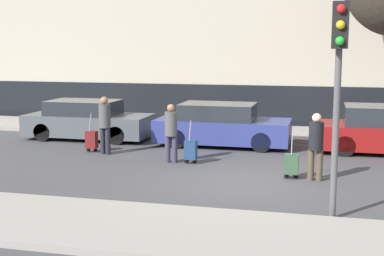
# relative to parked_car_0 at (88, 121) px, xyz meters

# --- Properties ---
(ground_plane) EXTENTS (80.00, 80.00, 0.00)m
(ground_plane) POSITION_rel_parked_car_0_xyz_m (6.07, -4.57, -0.63)
(ground_plane) COLOR #424244
(sidewalk_near) EXTENTS (28.00, 2.50, 0.12)m
(sidewalk_near) POSITION_rel_parked_car_0_xyz_m (6.07, -8.32, -0.57)
(sidewalk_near) COLOR gray
(sidewalk_near) RESTS_ON ground_plane
(sidewalk_far) EXTENTS (28.00, 3.00, 0.12)m
(sidewalk_far) POSITION_rel_parked_car_0_xyz_m (6.07, 2.43, -0.57)
(sidewalk_far) COLOR gray
(sidewalk_far) RESTS_ON ground_plane
(parked_car_0) EXTENTS (4.23, 1.73, 1.32)m
(parked_car_0) POSITION_rel_parked_car_0_xyz_m (0.00, 0.00, 0.00)
(parked_car_0) COLOR #4C5156
(parked_car_0) RESTS_ON ground_plane
(parked_car_1) EXTENTS (4.22, 1.79, 1.34)m
(parked_car_1) POSITION_rel_parked_car_0_xyz_m (4.67, -0.10, 0.01)
(parked_car_1) COLOR navy
(parked_car_1) RESTS_ON ground_plane
(pedestrian_left) EXTENTS (0.34, 0.34, 1.70)m
(pedestrian_left) POSITION_rel_parked_car_0_xyz_m (1.61, -2.28, 0.34)
(pedestrian_left) COLOR #23232D
(pedestrian_left) RESTS_ON ground_plane
(trolley_left) EXTENTS (0.34, 0.29, 1.17)m
(trolley_left) POSITION_rel_parked_car_0_xyz_m (1.09, -2.09, -0.25)
(trolley_left) COLOR maroon
(trolley_left) RESTS_ON ground_plane
(pedestrian_center) EXTENTS (0.35, 0.34, 1.60)m
(pedestrian_center) POSITION_rel_parked_car_0_xyz_m (3.81, -2.92, 0.28)
(pedestrian_center) COLOR #383347
(pedestrian_center) RESTS_ON ground_plane
(trolley_center) EXTENTS (0.34, 0.29, 1.18)m
(trolley_center) POSITION_rel_parked_car_0_xyz_m (4.36, -2.93, -0.25)
(trolley_center) COLOR navy
(trolley_center) RESTS_ON ground_plane
(pedestrian_right) EXTENTS (0.35, 0.34, 1.60)m
(pedestrian_right) POSITION_rel_parked_car_0_xyz_m (7.64, -4.01, 0.28)
(pedestrian_right) COLOR #4C4233
(pedestrian_right) RESTS_ON ground_plane
(trolley_right) EXTENTS (0.34, 0.29, 1.14)m
(trolley_right) POSITION_rel_parked_car_0_xyz_m (7.10, -3.97, -0.27)
(trolley_right) COLOR #335138
(trolley_right) RESTS_ON ground_plane
(traffic_light) EXTENTS (0.28, 0.47, 3.89)m
(traffic_light) POSITION_rel_parked_car_0_xyz_m (8.01, -6.93, 2.14)
(traffic_light) COLOR #515154
(traffic_light) RESTS_ON ground_plane
(parked_bicycle) EXTENTS (1.77, 0.06, 0.96)m
(parked_bicycle) POSITION_rel_parked_car_0_xyz_m (3.16, 2.06, -0.14)
(parked_bicycle) COLOR black
(parked_bicycle) RESTS_ON sidewalk_far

